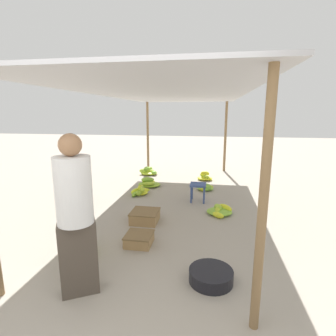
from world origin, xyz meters
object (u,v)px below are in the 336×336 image
object	(u,v)px
basin_black	(211,276)
crate_near	(145,216)
stool	(198,187)
banana_pile_left_0	(149,183)
banana_pile_left_2	(82,245)
banana_pile_right_0	(205,177)
vendor_foreground	(75,214)
crate_mid	(139,239)
banana_pile_right_2	(206,187)
banana_pile_right_1	(220,211)
banana_pile_left_1	(149,172)
banana_pile_left_3	(140,191)

from	to	relation	value
basin_black	crate_near	distance (m)	1.91
stool	banana_pile_left_0	size ratio (longest dim) A/B	0.59
banana_pile_left_2	banana_pile_right_0	bearing A→B (deg)	70.01
vendor_foreground	crate_mid	world-z (taller)	vendor_foreground
banana_pile_right_2	basin_black	bearing A→B (deg)	-87.70
banana_pile_right_1	banana_pile_left_2	bearing A→B (deg)	-137.64
vendor_foreground	crate_near	size ratio (longest dim) A/B	3.57
vendor_foreground	stool	world-z (taller)	vendor_foreground
banana_pile_right_0	banana_pile_right_1	bearing A→B (deg)	-82.18
banana_pile_left_1	banana_pile_right_0	bearing A→B (deg)	-12.75
banana_pile_left_1	crate_mid	world-z (taller)	banana_pile_left_1
stool	crate_mid	distance (m)	2.21
banana_pile_right_0	banana_pile_right_2	xyz separation A→B (m)	(0.05, -1.02, -0.02)
banana_pile_left_2	crate_near	world-z (taller)	banana_pile_left_2
banana_pile_right_2	crate_mid	world-z (taller)	same
vendor_foreground	basin_black	bearing A→B (deg)	16.05
vendor_foreground	banana_pile_left_0	size ratio (longest dim) A/B	2.54
basin_black	banana_pile_left_1	distance (m)	5.44
banana_pile_left_1	crate_near	bearing A→B (deg)	-77.35
vendor_foreground	banana_pile_left_3	xyz separation A→B (m)	(-0.30, 3.43, -0.80)
vendor_foreground	crate_near	bearing A→B (deg)	83.46
banana_pile_left_0	crate_mid	size ratio (longest dim) A/B	1.72
basin_black	banana_pile_left_3	size ratio (longest dim) A/B	0.97
banana_pile_left_0	banana_pile_right_2	xyz separation A→B (m)	(1.50, -0.13, -0.02)
stool	banana_pile_left_2	distance (m)	2.83
banana_pile_left_2	banana_pile_right_1	xyz separation A→B (m)	(1.92, 1.75, -0.05)
basin_black	banana_pile_right_2	distance (m)	3.66
banana_pile_right_1	crate_mid	xyz separation A→B (m)	(-1.20, -1.41, 0.02)
banana_pile_right_1	basin_black	bearing A→B (deg)	-94.31
banana_pile_right_2	crate_near	world-z (taller)	crate_near
banana_pile_right_2	banana_pile_left_2	bearing A→B (deg)	-116.13
banana_pile_left_1	banana_pile_left_3	world-z (taller)	banana_pile_left_1
vendor_foreground	banana_pile_left_2	bearing A→B (deg)	116.43
banana_pile_right_2	vendor_foreground	bearing A→B (deg)	-106.99
vendor_foreground	crate_mid	distance (m)	1.41
crate_near	basin_black	bearing A→B (deg)	-52.39
vendor_foreground	banana_pile_left_0	world-z (taller)	vendor_foreground
stool	vendor_foreground	bearing A→B (deg)	-108.80
banana_pile_left_0	banana_pile_left_2	distance (m)	3.43
banana_pile_left_2	stool	bearing A→B (deg)	58.90
crate_mid	banana_pile_left_0	bearing A→B (deg)	101.00
stool	banana_pile_left_1	distance (m)	2.85
banana_pile_left_1	banana_pile_right_0	size ratio (longest dim) A/B	1.33
banana_pile_right_1	crate_near	size ratio (longest dim) A/B	1.25
banana_pile_left_0	banana_pile_left_3	distance (m)	0.76
basin_black	banana_pile_left_1	size ratio (longest dim) A/B	0.84
banana_pile_right_2	crate_mid	distance (m)	3.08
banana_pile_left_3	crate_near	bearing A→B (deg)	-71.14
stool	banana_pile_left_1	xyz separation A→B (m)	(-1.66, 2.30, -0.23)
banana_pile_right_0	banana_pile_right_2	distance (m)	1.02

